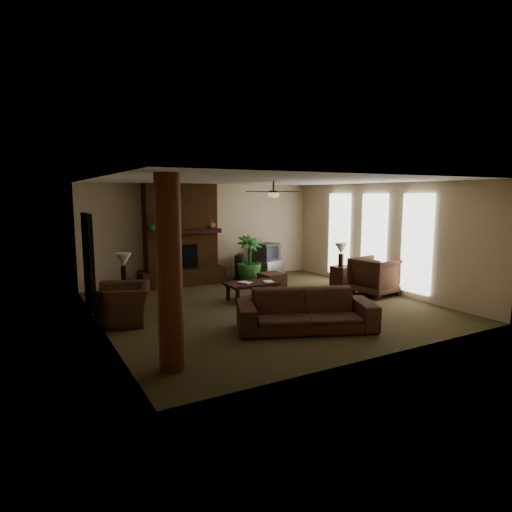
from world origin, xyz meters
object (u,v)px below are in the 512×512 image
ottoman (272,280)px  floor_plant (249,269)px  side_table_right (342,276)px  lamp_left (124,262)px  side_table_left (127,293)px  log_column (170,274)px  coffee_table (251,285)px  armchair_left (124,297)px  floor_vase (240,264)px  lamp_right (341,250)px  armchair_right (376,274)px  tv_stand (270,268)px  sofa (306,304)px

ottoman → floor_plant: (-0.17, 1.00, 0.17)m
side_table_right → lamp_left: bearing=172.0°
floor_plant → side_table_left: floor_plant is taller
log_column → coffee_table: log_column is taller
armchair_left → side_table_right: size_ratio=2.09×
floor_vase → lamp_right: bearing=-49.8°
floor_vase → lamp_left: bearing=-158.0°
log_column → armchair_right: log_column is taller
log_column → armchair_right: 6.38m
coffee_table → ottoman: coffee_table is taller
ottoman → tv_stand: bearing=60.8°
floor_plant → lamp_left: size_ratio=2.05×
coffee_table → lamp_left: 2.98m
floor_vase → floor_plant: (0.00, -0.54, -0.06)m
sofa → armchair_left: (-2.85, 2.12, 0.01)m
log_column → side_table_right: bearing=28.7°
armchair_left → tv_stand: 5.72m
log_column → armchair_left: size_ratio=2.44×
lamp_left → sofa: bearing=-53.9°
tv_stand → lamp_right: 2.49m
sofa → tv_stand: size_ratio=2.97×
armchair_right → floor_vase: armchair_right is taller
lamp_right → floor_plant: bearing=137.9°
armchair_left → floor_plant: size_ratio=0.86×
coffee_table → lamp_right: size_ratio=1.85×
armchair_left → side_table_left: 1.38m
ottoman → lamp_left: (-3.88, 0.05, 0.80)m
sofa → side_table_left: bearing=148.8°
floor_plant → lamp_left: (-3.71, -0.95, 0.63)m
armchair_right → floor_vase: size_ratio=1.36×
coffee_table → side_table_right: size_ratio=2.18×
tv_stand → side_table_right: 2.42m
side_table_left → sofa: bearing=-54.0°
sofa → ottoman: 3.70m
tv_stand → floor_vase: 1.00m
tv_stand → log_column: bearing=-152.1°
tv_stand → floor_plant: bearing=-175.8°
ottoman → floor_vase: size_ratio=0.78×
sofa → floor_plant: size_ratio=1.90×
sofa → lamp_right: 4.14m
tv_stand → side_table_right: bearing=-85.3°
sofa → log_column: bearing=-145.6°
tv_stand → armchair_right: bearing=-92.7°
armchair_left → ottoman: armchair_left is taller
armchair_right → tv_stand: (-1.06, 3.41, -0.27)m
tv_stand → lamp_right: lamp_right is taller
ottoman → lamp_right: (1.75, -0.74, 0.80)m
armchair_left → armchair_right: size_ratio=1.10×
coffee_table → log_column: bearing=-134.1°
ottoman → side_table_left: size_ratio=1.09×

